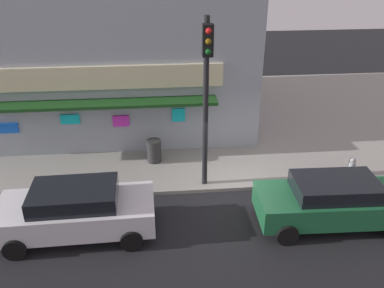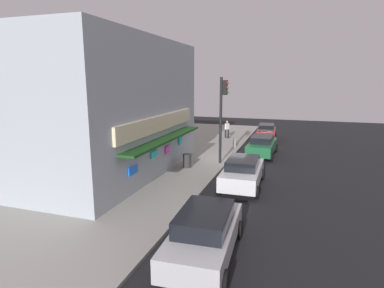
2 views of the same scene
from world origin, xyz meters
TOP-DOWN VIEW (x-y plane):
  - ground_plane at (0.00, 0.00)m, footprint 52.60×52.60m
  - sidewalk at (0.00, 6.21)m, footprint 35.07×12.42m
  - corner_building at (-4.99, 7.47)m, footprint 12.95×9.66m
  - traffic_light at (-1.04, 0.32)m, footprint 0.32×0.58m
  - fire_hydrant at (4.31, 0.46)m, footprint 0.50×0.26m
  - trash_can at (-2.77, 2.19)m, footprint 0.55×0.55m
  - parked_car_green at (2.57, -2.00)m, footprint 4.61×2.12m
  - parked_car_white at (-5.06, -1.78)m, footprint 4.54×2.17m

SIDE VIEW (x-z plane):
  - ground_plane at x=0.00m, z-range 0.00..0.00m
  - sidewalk at x=0.00m, z-range 0.00..0.13m
  - fire_hydrant at x=4.31m, z-range 0.11..0.85m
  - trash_can at x=-2.77m, z-range 0.13..1.01m
  - parked_car_green at x=2.57m, z-range 0.04..1.57m
  - parked_car_white at x=-5.06m, z-range 0.03..1.61m
  - traffic_light at x=-1.04m, z-range 0.91..6.65m
  - corner_building at x=-4.99m, z-range 0.13..8.06m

